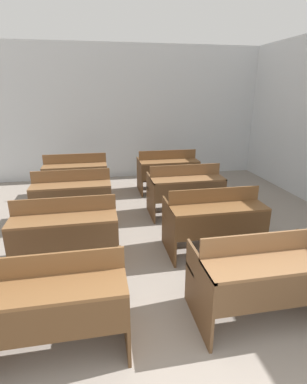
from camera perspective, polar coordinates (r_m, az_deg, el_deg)
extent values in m
cube|color=silver|center=(7.64, -6.63, 14.59)|extent=(7.21, 0.06, 3.19)
cube|color=silver|center=(7.15, 25.37, 12.09)|extent=(0.06, 3.56, 1.25)
cube|color=#55381F|center=(2.86, -5.57, -20.03)|extent=(0.03, 0.75, 0.72)
cube|color=brown|center=(2.54, -20.07, -17.18)|extent=(1.26, 0.38, 0.03)
cube|color=#55381F|center=(2.51, -20.22, -22.84)|extent=(1.21, 0.02, 0.32)
cube|color=brown|center=(2.63, -19.78, -12.90)|extent=(1.26, 0.02, 0.20)
cube|color=brown|center=(3.03, -18.29, -16.41)|extent=(1.26, 0.26, 0.03)
cube|color=#55381F|center=(3.20, -17.74, -20.58)|extent=(1.21, 0.04, 0.04)
cube|color=brown|center=(2.99, 8.57, -18.21)|extent=(0.03, 0.75, 0.72)
cube|color=brown|center=(2.91, 22.03, -12.53)|extent=(1.26, 0.38, 0.03)
cube|color=brown|center=(2.88, 23.53, -17.26)|extent=(1.21, 0.02, 0.32)
cube|color=brown|center=(2.98, 20.48, -9.00)|extent=(1.26, 0.02, 0.20)
cube|color=brown|center=(3.35, 17.54, -12.72)|extent=(1.26, 0.26, 0.03)
cube|color=brown|center=(3.50, 17.06, -16.69)|extent=(1.21, 0.04, 0.04)
cube|color=brown|center=(4.13, -24.74, -8.71)|extent=(0.03, 0.75, 0.72)
cube|color=brown|center=(3.99, -7.17, -7.92)|extent=(0.03, 0.75, 0.72)
cube|color=brown|center=(3.70, -16.80, -4.99)|extent=(1.26, 0.38, 0.03)
cube|color=brown|center=(3.62, -16.79, -8.68)|extent=(1.21, 0.02, 0.32)
cube|color=brown|center=(3.83, -16.72, -2.37)|extent=(1.26, 0.02, 0.20)
cube|color=brown|center=(4.20, -15.94, -5.86)|extent=(1.26, 0.26, 0.03)
cube|color=brown|center=(4.32, -15.60, -9.29)|extent=(1.21, 0.04, 0.04)
cube|color=#53361D|center=(4.08, 2.94, -7.19)|extent=(0.03, 0.75, 0.72)
cube|color=#53361D|center=(4.51, 18.45, -5.55)|extent=(0.03, 0.75, 0.72)
cube|color=brown|center=(3.96, 12.39, -3.01)|extent=(1.26, 0.38, 0.03)
cube|color=#53361D|center=(3.88, 13.22, -6.38)|extent=(1.21, 0.02, 0.32)
cube|color=brown|center=(4.08, 11.54, -0.62)|extent=(1.26, 0.02, 0.20)
cube|color=brown|center=(4.43, 10.02, -4.07)|extent=(1.26, 0.26, 0.03)
cube|color=#53361D|center=(4.54, 9.82, -7.37)|extent=(1.21, 0.04, 0.04)
cube|color=brown|center=(5.34, -21.62, -2.11)|extent=(0.03, 0.75, 0.72)
cube|color=brown|center=(5.23, -8.27, -1.34)|extent=(0.03, 0.75, 0.72)
cube|color=brown|center=(4.96, -15.47, 1.23)|extent=(1.26, 0.38, 0.03)
cube|color=brown|center=(4.85, -15.44, -1.39)|extent=(1.21, 0.02, 0.32)
cube|color=brown|center=(5.10, -15.45, 3.04)|extent=(1.26, 0.02, 0.20)
cube|color=brown|center=(5.45, -14.93, 0.00)|extent=(1.26, 0.26, 0.03)
cube|color=brown|center=(5.55, -14.69, -2.78)|extent=(1.21, 0.04, 0.04)
cube|color=brown|center=(5.29, -0.54, -0.90)|extent=(0.03, 0.75, 0.72)
cube|color=brown|center=(5.63, 11.93, -0.09)|extent=(0.03, 0.75, 0.72)
cube|color=brown|center=(5.15, 6.60, 2.44)|extent=(1.26, 0.38, 0.03)
cube|color=brown|center=(5.05, 7.12, -0.04)|extent=(1.21, 0.02, 0.32)
cube|color=brown|center=(5.29, 6.08, 4.16)|extent=(1.26, 0.02, 0.20)
cube|color=brown|center=(5.62, 5.22, 1.16)|extent=(1.26, 0.26, 0.03)
cube|color=brown|center=(5.72, 5.13, -1.55)|extent=(1.21, 0.04, 0.04)
cube|color=brown|center=(6.57, -19.79, 1.92)|extent=(0.03, 0.75, 0.72)
cube|color=brown|center=(6.48, -8.97, 2.61)|extent=(0.03, 0.75, 0.72)
cube|color=brown|center=(6.23, -14.76, 4.82)|extent=(1.26, 0.38, 0.03)
cube|color=brown|center=(6.10, -14.72, 2.82)|extent=(1.21, 0.02, 0.32)
cube|color=brown|center=(6.38, -14.75, 6.19)|extent=(1.26, 0.02, 0.20)
cube|color=brown|center=(6.71, -14.37, 3.56)|extent=(1.26, 0.26, 0.03)
cube|color=brown|center=(6.79, -14.18, 1.26)|extent=(1.21, 0.04, 0.04)
cube|color=brown|center=(6.56, -2.65, 3.01)|extent=(0.03, 0.75, 0.72)
cube|color=brown|center=(6.83, 7.68, 3.51)|extent=(0.03, 0.75, 0.72)
cube|color=brown|center=(6.41, 3.05, 5.80)|extent=(1.26, 0.38, 0.03)
cube|color=brown|center=(6.28, 3.41, 3.87)|extent=(1.21, 0.02, 0.32)
cube|color=brown|center=(6.55, 2.70, 7.11)|extent=(1.26, 0.02, 0.20)
cube|color=brown|center=(6.87, 2.17, 4.51)|extent=(1.26, 0.26, 0.03)
cube|color=brown|center=(6.95, 2.14, 2.24)|extent=(1.21, 0.04, 0.04)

